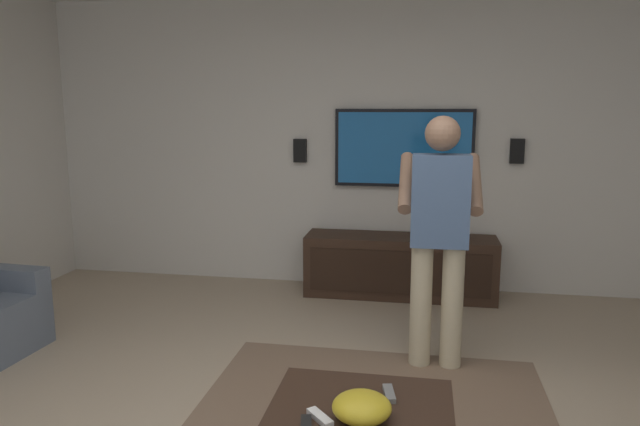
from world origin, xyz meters
name	(u,v)px	position (x,y,z in m)	size (l,w,h in m)	color
wall_back_tv	(373,144)	(3.09, 0.00, 1.35)	(0.10, 6.45, 2.70)	silver
media_console	(400,266)	(2.75, -0.29, 0.28)	(0.45, 1.70, 0.55)	#332116
tv	(404,148)	(2.99, -0.29, 1.32)	(0.05, 1.26, 0.71)	black
person_standing	(439,227)	(1.32, -0.59, 0.93)	(0.53, 0.53, 1.64)	#C6B793
bowl	(362,407)	(-0.17, -0.25, 0.46)	(0.25, 0.25, 0.11)	gold
remote_white	(320,417)	(-0.21, -0.08, 0.41)	(0.15, 0.04, 0.02)	white
remote_black	(306,426)	(-0.29, -0.04, 0.41)	(0.15, 0.04, 0.02)	black
remote_grey	(389,394)	(0.05, -0.36, 0.41)	(0.15, 0.04, 0.02)	slate
vase_round	(439,225)	(2.81, -0.63, 0.66)	(0.22, 0.22, 0.22)	orange
wall_speaker_left	(517,151)	(3.01, -1.29, 1.31)	(0.06, 0.12, 0.22)	black
wall_speaker_right	(300,151)	(3.01, 0.68, 1.29)	(0.06, 0.12, 0.22)	black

